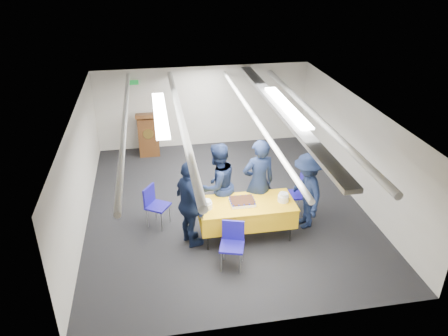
{
  "coord_description": "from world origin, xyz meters",
  "views": [
    {
      "loc": [
        -1.47,
        -8.27,
        5.23
      ],
      "look_at": [
        -0.05,
        -0.2,
        1.05
      ],
      "focal_mm": 35.0,
      "sensor_mm": 36.0,
      "label": 1
    }
  ],
  "objects_px": {
    "serving_table": "(246,212)",
    "chair_left": "(154,202)",
    "sheet_cake": "(242,202)",
    "sailor_a": "(258,183)",
    "podium": "(148,134)",
    "chair_near": "(233,240)",
    "chair_right": "(298,191)",
    "sailor_c": "(190,204)",
    "sailor_d": "(306,191)",
    "sailor_b": "(217,185)"
  },
  "relations": [
    {
      "from": "chair_near",
      "to": "sailor_d",
      "type": "bearing_deg",
      "value": 29.72
    },
    {
      "from": "podium",
      "to": "chair_left",
      "type": "relative_size",
      "value": 1.44
    },
    {
      "from": "chair_left",
      "to": "serving_table",
      "type": "bearing_deg",
      "value": -22.88
    },
    {
      "from": "chair_right",
      "to": "sailor_a",
      "type": "bearing_deg",
      "value": -167.51
    },
    {
      "from": "serving_table",
      "to": "sailor_c",
      "type": "bearing_deg",
      "value": -177.66
    },
    {
      "from": "chair_left",
      "to": "sailor_d",
      "type": "relative_size",
      "value": 0.54
    },
    {
      "from": "chair_left",
      "to": "sailor_c",
      "type": "distance_m",
      "value": 1.1
    },
    {
      "from": "podium",
      "to": "sailor_b",
      "type": "bearing_deg",
      "value": -70.12
    },
    {
      "from": "chair_right",
      "to": "sailor_d",
      "type": "relative_size",
      "value": 0.54
    },
    {
      "from": "sheet_cake",
      "to": "sailor_a",
      "type": "height_order",
      "value": "sailor_a"
    },
    {
      "from": "sheet_cake",
      "to": "sailor_a",
      "type": "xyz_separation_m",
      "value": [
        0.43,
        0.45,
        0.13
      ]
    },
    {
      "from": "chair_near",
      "to": "sailor_d",
      "type": "xyz_separation_m",
      "value": [
        1.71,
        0.98,
        0.28
      ]
    },
    {
      "from": "podium",
      "to": "chair_right",
      "type": "distance_m",
      "value": 4.75
    },
    {
      "from": "serving_table",
      "to": "chair_near",
      "type": "height_order",
      "value": "chair_near"
    },
    {
      "from": "sheet_cake",
      "to": "serving_table",
      "type": "bearing_deg",
      "value": -3.52
    },
    {
      "from": "chair_left",
      "to": "sailor_a",
      "type": "bearing_deg",
      "value": -8.0
    },
    {
      "from": "serving_table",
      "to": "chair_left",
      "type": "distance_m",
      "value": 1.93
    },
    {
      "from": "chair_right",
      "to": "sailor_c",
      "type": "bearing_deg",
      "value": -163.53
    },
    {
      "from": "podium",
      "to": "chair_right",
      "type": "bearing_deg",
      "value": -49.2
    },
    {
      "from": "serving_table",
      "to": "sailor_b",
      "type": "distance_m",
      "value": 0.82
    },
    {
      "from": "sailor_b",
      "to": "serving_table",
      "type": "bearing_deg",
      "value": 98.7
    },
    {
      "from": "serving_table",
      "to": "sailor_a",
      "type": "relative_size",
      "value": 0.99
    },
    {
      "from": "sailor_a",
      "to": "sailor_c",
      "type": "bearing_deg",
      "value": 11.49
    },
    {
      "from": "chair_near",
      "to": "sheet_cake",
      "type": "bearing_deg",
      "value": 66.78
    },
    {
      "from": "chair_left",
      "to": "sailor_c",
      "type": "relative_size",
      "value": 0.49
    },
    {
      "from": "sailor_a",
      "to": "sailor_d",
      "type": "relative_size",
      "value": 1.16
    },
    {
      "from": "serving_table",
      "to": "chair_right",
      "type": "relative_size",
      "value": 2.16
    },
    {
      "from": "chair_left",
      "to": "sailor_b",
      "type": "relative_size",
      "value": 0.48
    },
    {
      "from": "serving_table",
      "to": "chair_left",
      "type": "height_order",
      "value": "chair_left"
    },
    {
      "from": "serving_table",
      "to": "sailor_d",
      "type": "bearing_deg",
      "value": 7.87
    },
    {
      "from": "sheet_cake",
      "to": "sailor_c",
      "type": "relative_size",
      "value": 0.28
    },
    {
      "from": "sailor_b",
      "to": "chair_near",
      "type": "bearing_deg",
      "value": 60.66
    },
    {
      "from": "sailor_c",
      "to": "chair_right",
      "type": "bearing_deg",
      "value": -92.39
    },
    {
      "from": "chair_right",
      "to": "sailor_b",
      "type": "distance_m",
      "value": 1.81
    },
    {
      "from": "chair_left",
      "to": "sailor_d",
      "type": "height_order",
      "value": "sailor_d"
    },
    {
      "from": "sailor_a",
      "to": "chair_near",
      "type": "bearing_deg",
      "value": 50.76
    },
    {
      "from": "sheet_cake",
      "to": "chair_left",
      "type": "bearing_deg",
      "value": 156.22
    },
    {
      "from": "serving_table",
      "to": "chair_left",
      "type": "relative_size",
      "value": 2.16
    },
    {
      "from": "podium",
      "to": "sailor_d",
      "type": "height_order",
      "value": "sailor_d"
    },
    {
      "from": "podium",
      "to": "sailor_a",
      "type": "relative_size",
      "value": 0.66
    },
    {
      "from": "sheet_cake",
      "to": "sailor_d",
      "type": "relative_size",
      "value": 0.3
    },
    {
      "from": "sailor_a",
      "to": "sailor_c",
      "type": "xyz_separation_m",
      "value": [
        -1.45,
        -0.5,
        -0.06
      ]
    },
    {
      "from": "chair_right",
      "to": "chair_left",
      "type": "relative_size",
      "value": 1.0
    },
    {
      "from": "serving_table",
      "to": "podium",
      "type": "relative_size",
      "value": 1.5
    },
    {
      "from": "chair_near",
      "to": "sailor_c",
      "type": "height_order",
      "value": "sailor_c"
    },
    {
      "from": "sheet_cake",
      "to": "chair_right",
      "type": "height_order",
      "value": "chair_right"
    },
    {
      "from": "serving_table",
      "to": "sailor_d",
      "type": "xyz_separation_m",
      "value": [
        1.28,
        0.18,
        0.25
      ]
    },
    {
      "from": "sailor_a",
      "to": "sailor_b",
      "type": "height_order",
      "value": "sailor_a"
    },
    {
      "from": "serving_table",
      "to": "chair_near",
      "type": "xyz_separation_m",
      "value": [
        -0.43,
        -0.8,
        -0.03
      ]
    },
    {
      "from": "chair_right",
      "to": "sailor_c",
      "type": "distance_m",
      "value": 2.52
    }
  ]
}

